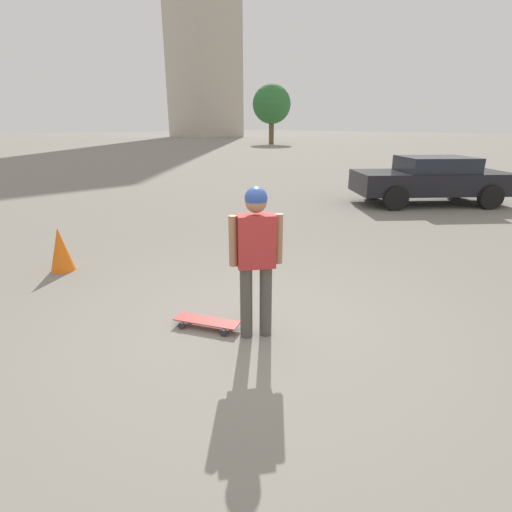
{
  "coord_description": "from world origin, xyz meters",
  "views": [
    {
      "loc": [
        2.71,
        2.74,
        2.19
      ],
      "look_at": [
        0.0,
        0.0,
        0.91
      ],
      "focal_mm": 28.0,
      "sensor_mm": 36.0,
      "label": 1
    }
  ],
  "objects_px": {
    "skateboard": "(207,322)",
    "traffic_cone": "(60,249)",
    "car_parked_near": "(431,179)",
    "person": "(256,250)"
  },
  "relations": [
    {
      "from": "skateboard",
      "to": "traffic_cone",
      "type": "height_order",
      "value": "traffic_cone"
    },
    {
      "from": "skateboard",
      "to": "traffic_cone",
      "type": "distance_m",
      "value": 3.1
    },
    {
      "from": "car_parked_near",
      "to": "traffic_cone",
      "type": "xyz_separation_m",
      "value": [
        9.54,
        -1.69,
        -0.36
      ]
    },
    {
      "from": "skateboard",
      "to": "car_parked_near",
      "type": "xyz_separation_m",
      "value": [
        -9.09,
        -1.37,
        0.63
      ]
    },
    {
      "from": "person",
      "to": "traffic_cone",
      "type": "distance_m",
      "value": 3.69
    },
    {
      "from": "person",
      "to": "traffic_cone",
      "type": "relative_size",
      "value": 2.35
    },
    {
      "from": "person",
      "to": "car_parked_near",
      "type": "relative_size",
      "value": 0.38
    },
    {
      "from": "skateboard",
      "to": "car_parked_near",
      "type": "distance_m",
      "value": 9.21
    },
    {
      "from": "car_parked_near",
      "to": "skateboard",
      "type": "bearing_deg",
      "value": 49.61
    },
    {
      "from": "skateboard",
      "to": "car_parked_near",
      "type": "height_order",
      "value": "car_parked_near"
    }
  ]
}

